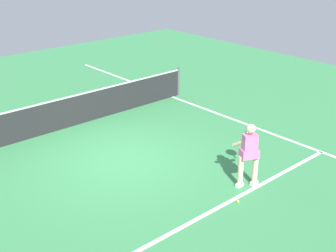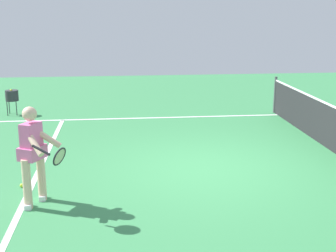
{
  "view_description": "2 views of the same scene",
  "coord_description": "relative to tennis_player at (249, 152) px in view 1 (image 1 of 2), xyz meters",
  "views": [
    {
      "loc": [
        -6.11,
        -8.65,
        5.41
      ],
      "look_at": [
        0.96,
        -0.66,
        0.9
      ],
      "focal_mm": 48.59,
      "sensor_mm": 36.0,
      "label": 1
    },
    {
      "loc": [
        8.41,
        -1.64,
        2.99
      ],
      "look_at": [
        0.89,
        -0.83,
        1.07
      ],
      "focal_mm": 50.47,
      "sensor_mm": 36.0,
      "label": 2
    }
  ],
  "objects": [
    {
      "name": "sideline_right_marking",
      "position": [
        2.87,
        2.94,
        -0.84
      ],
      "size": [
        0.1,
        17.39,
        0.01
      ],
      "primitive_type": "cube",
      "color": "white",
      "rests_on": "ground"
    },
    {
      "name": "service_line_marking",
      "position": [
        -1.4,
        -0.22,
        -0.84
      ],
      "size": [
        8.54,
        0.1,
        0.01
      ],
      "primitive_type": "cube",
      "color": "white",
      "rests_on": "ground"
    },
    {
      "name": "court_net",
      "position": [
        -1.4,
        5.8,
        -0.36
      ],
      "size": [
        9.22,
        0.08,
        1.05
      ],
      "color": "#4C4C51",
      "rests_on": "ground"
    },
    {
      "name": "tennis_player",
      "position": [
        0.0,
        0.0,
        0.0
      ],
      "size": [
        1.05,
        0.82,
        1.55
      ],
      "color": "beige",
      "rests_on": "ground"
    },
    {
      "name": "tennis_ball_mid",
      "position": [
        -0.75,
        -0.38,
        -0.81
      ],
      "size": [
        0.07,
        0.07,
        0.07
      ],
      "primitive_type": "sphere",
      "color": "#D1E533",
      "rests_on": "ground"
    },
    {
      "name": "ground_plane",
      "position": [
        -1.4,
        2.94,
        -0.85
      ],
      "size": [
        25.2,
        25.2,
        0.0
      ],
      "primitive_type": "plane",
      "color": "#38844C"
    }
  ]
}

